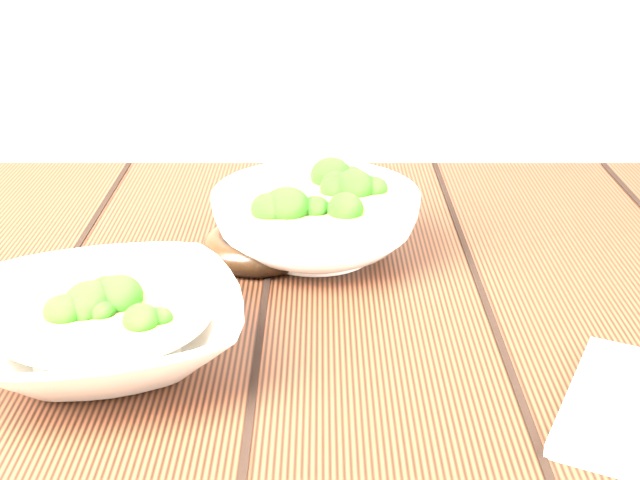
# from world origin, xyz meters

# --- Properties ---
(table) EXTENTS (1.20, 0.80, 0.75)m
(table) POSITION_xyz_m (0.00, 0.00, 0.63)
(table) COLOR #381C10
(table) RESTS_ON ground
(soup_bowl_front) EXTENTS (0.27, 0.27, 0.06)m
(soup_bowl_front) POSITION_xyz_m (-0.14, -0.09, 0.78)
(soup_bowl_front) COLOR silver
(soup_bowl_front) RESTS_ON table
(soup_bowl_back) EXTENTS (0.25, 0.25, 0.08)m
(soup_bowl_back) POSITION_xyz_m (0.03, 0.11, 0.79)
(soup_bowl_back) COLOR silver
(soup_bowl_back) RESTS_ON table
(trivet) EXTENTS (0.14, 0.14, 0.03)m
(trivet) POSITION_xyz_m (-0.03, 0.10, 0.76)
(trivet) COLOR black
(trivet) RESTS_ON table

